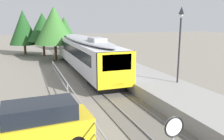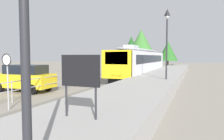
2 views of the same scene
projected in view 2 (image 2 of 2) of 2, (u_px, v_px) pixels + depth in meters
ground_plane at (94, 83)px, 21.17m from camera, size 160.00×160.00×0.00m
track_rails at (122, 84)px, 20.06m from camera, size 3.20×60.00×0.14m
commuter_train at (141, 61)px, 26.92m from camera, size 2.82×18.72×3.74m
station_platform at (156, 81)px, 18.84m from camera, size 3.90×60.00×0.90m
platform_lamp_mid_platform at (167, 31)px, 15.85m from camera, size 0.34×0.34×5.35m
platform_notice_board at (80, 73)px, 5.89m from camera, size 1.20×0.08×1.80m
speed_limit_sign at (7, 67)px, 10.21m from camera, size 0.61×0.10×2.81m
carpark_fence at (12, 87)px, 11.94m from camera, size 0.06×36.06×1.25m
parked_suv_yellow at (25, 78)px, 15.79m from camera, size 4.68×2.10×2.04m
tree_behind_carpark at (141, 45)px, 35.10m from camera, size 5.34×5.34×7.18m
tree_behind_station_far at (141, 48)px, 40.13m from camera, size 4.54×4.54×6.45m
tree_distant_left at (131, 49)px, 43.38m from camera, size 4.45×4.45×6.89m
tree_distant_centre at (168, 51)px, 44.80m from camera, size 4.18×4.18×5.97m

